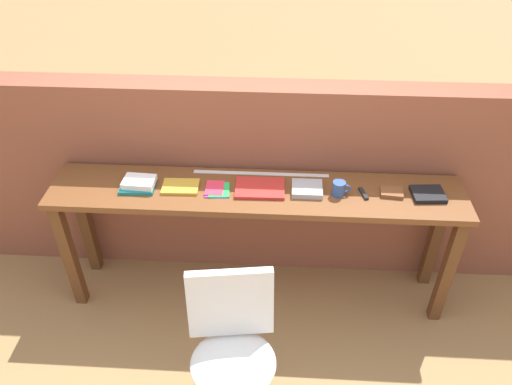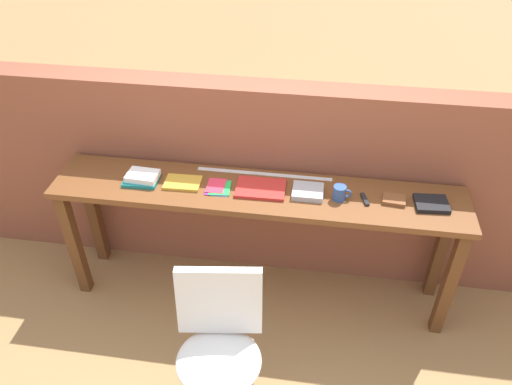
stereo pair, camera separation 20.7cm
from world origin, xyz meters
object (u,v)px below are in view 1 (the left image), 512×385
(book_open_centre, at_px, (260,188))
(book_repair_rightmost, at_px, (428,194))
(chair_white_moulded, at_px, (232,343))
(mug, at_px, (339,188))
(book_stack_leftmost, at_px, (139,184))
(pamphlet_pile_colourful, at_px, (217,189))
(magazine_cycling, at_px, (181,187))
(multitool_folded, at_px, (363,193))
(leather_journal_brown, at_px, (392,192))

(book_open_centre, relative_size, book_repair_rightmost, 1.57)
(chair_white_moulded, bearing_deg, mug, 55.34)
(chair_white_moulded, distance_m, book_stack_leftmost, 1.10)
(pamphlet_pile_colourful, bearing_deg, book_repair_rightmost, 0.65)
(book_open_centre, distance_m, book_repair_rightmost, 0.99)
(magazine_cycling, height_order, multitool_folded, magazine_cycling)
(pamphlet_pile_colourful, xyz_separation_m, mug, (0.72, -0.00, 0.04))
(book_stack_leftmost, distance_m, book_open_centre, 0.73)
(magazine_cycling, relative_size, multitool_folded, 1.98)
(pamphlet_pile_colourful, relative_size, multitool_folded, 1.52)
(mug, relative_size, leather_journal_brown, 0.85)
(pamphlet_pile_colourful, height_order, mug, mug)
(magazine_cycling, xyz_separation_m, pamphlet_pile_colourful, (0.22, -0.01, -0.00))
(book_stack_leftmost, height_order, magazine_cycling, book_stack_leftmost)
(multitool_folded, bearing_deg, book_open_centre, 178.68)
(chair_white_moulded, relative_size, leather_journal_brown, 6.86)
(chair_white_moulded, relative_size, pamphlet_pile_colourful, 5.34)
(magazine_cycling, bearing_deg, multitool_folded, -1.95)
(pamphlet_pile_colourful, bearing_deg, book_open_centre, 4.57)
(book_open_centre, xyz_separation_m, leather_journal_brown, (0.78, 0.00, 0.00))
(book_stack_leftmost, height_order, multitool_folded, book_stack_leftmost)
(pamphlet_pile_colourful, distance_m, multitool_folded, 0.87)
(chair_white_moulded, xyz_separation_m, leather_journal_brown, (0.88, 0.84, 0.37))
(pamphlet_pile_colourful, bearing_deg, mug, -0.17)
(pamphlet_pile_colourful, height_order, leather_journal_brown, leather_journal_brown)
(magazine_cycling, bearing_deg, book_stack_leftmost, -179.92)
(chair_white_moulded, height_order, leather_journal_brown, leather_journal_brown)
(magazine_cycling, distance_m, mug, 0.94)
(book_stack_leftmost, xyz_separation_m, mug, (1.19, -0.00, 0.02))
(chair_white_moulded, distance_m, leather_journal_brown, 1.27)
(book_open_centre, bearing_deg, magazine_cycling, -179.68)
(chair_white_moulded, xyz_separation_m, pamphlet_pile_colourful, (-0.16, 0.82, 0.36))
(pamphlet_pile_colourful, distance_m, book_repair_rightmost, 1.24)
(magazine_cycling, distance_m, pamphlet_pile_colourful, 0.22)
(chair_white_moulded, relative_size, book_open_centre, 3.03)
(chair_white_moulded, xyz_separation_m, magazine_cycling, (-0.38, 0.82, 0.36))
(mug, relative_size, book_repair_rightmost, 0.59)
(book_open_centre, distance_m, mug, 0.47)
(mug, distance_m, leather_journal_brown, 0.32)
(chair_white_moulded, distance_m, multitool_folded, 1.14)
(book_stack_leftmost, distance_m, leather_journal_brown, 1.51)
(book_stack_leftmost, distance_m, book_repair_rightmost, 1.72)
(magazine_cycling, height_order, leather_journal_brown, leather_journal_brown)
(pamphlet_pile_colourful, bearing_deg, magazine_cycling, 177.74)
(book_stack_leftmost, distance_m, multitool_folded, 1.34)
(book_stack_leftmost, height_order, pamphlet_pile_colourful, book_stack_leftmost)
(chair_white_moulded, height_order, book_stack_leftmost, book_stack_leftmost)
(book_stack_leftmost, relative_size, multitool_folded, 1.93)
(magazine_cycling, xyz_separation_m, multitool_folded, (1.09, -0.00, -0.00))
(book_open_centre, bearing_deg, pamphlet_pile_colourful, -176.49)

